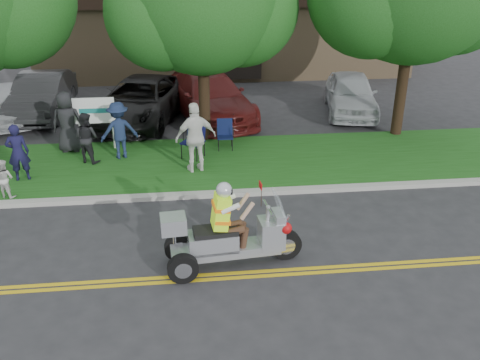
{
  "coord_description": "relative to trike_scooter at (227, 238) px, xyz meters",
  "views": [
    {
      "loc": [
        -0.07,
        -8.78,
        5.93
      ],
      "look_at": [
        1.1,
        2.0,
        0.92
      ],
      "focal_mm": 38.0,
      "sensor_mm": 36.0,
      "label": 1
    }
  ],
  "objects": [
    {
      "name": "trike_scooter",
      "position": [
        0.0,
        0.0,
        0.0
      ],
      "size": [
        2.86,
        1.0,
        1.87
      ],
      "rotation": [
        0.0,
        0.0,
        0.09
      ],
      "color": "black",
      "rests_on": "ground"
    },
    {
      "name": "curb",
      "position": [
        -0.6,
        3.16,
        -0.59
      ],
      "size": [
        60.0,
        0.25,
        0.12
      ],
      "primitive_type": "cube",
      "color": "#A8A89E",
      "rests_on": "ground"
    },
    {
      "name": "spectator_chair_b",
      "position": [
        -4.32,
        6.6,
        0.4
      ],
      "size": [
        0.94,
        0.63,
        1.89
      ],
      "primitive_type": "imported",
      "rotation": [
        0.0,
        0.0,
        3.17
      ],
      "color": "black",
      "rests_on": "grass_verge"
    },
    {
      "name": "lawn_chair_b",
      "position": [
        0.48,
        6.36,
        -0.03
      ],
      "size": [
        0.51,
        0.52,
        0.93
      ],
      "rotation": [
        0.0,
        0.0,
        -0.04
      ],
      "color": "black",
      "rests_on": "grass_verge"
    },
    {
      "name": "parked_car_far_right",
      "position": [
        5.64,
        9.91,
        0.11
      ],
      "size": [
        2.66,
        4.75,
        1.53
      ],
      "primitive_type": "imported",
      "rotation": [
        0.0,
        0.0,
        -0.2
      ],
      "color": "#B9BCC1",
      "rests_on": "ground"
    },
    {
      "name": "parked_car_left",
      "position": [
        -6.1,
        10.79,
        0.14
      ],
      "size": [
        1.72,
        4.83,
        1.58
      ],
      "primitive_type": "imported",
      "rotation": [
        0.0,
        0.0,
        -0.01
      ],
      "color": "#28282A",
      "rests_on": "ground"
    },
    {
      "name": "parked_car_right",
      "position": [
        0.2,
        9.88,
        0.17
      ],
      "size": [
        3.66,
        6.04,
        1.64
      ],
      "primitive_type": "imported",
      "rotation": [
        0.0,
        0.0,
        0.26
      ],
      "color": "#561514",
      "rests_on": "ground"
    },
    {
      "name": "tree_mid",
      "position": [
        -0.05,
        7.35,
        3.78
      ],
      "size": [
        5.88,
        4.8,
        7.05
      ],
      "color": "#332114",
      "rests_on": "ground"
    },
    {
      "name": "grass_verge",
      "position": [
        -0.6,
        5.31,
        -0.6
      ],
      "size": [
        60.0,
        4.0,
        0.1
      ],
      "primitive_type": "cube",
      "color": "#1B4D14",
      "rests_on": "ground"
    },
    {
      "name": "commercial_building",
      "position": [
        1.4,
        19.09,
        1.36
      ],
      "size": [
        18.0,
        8.2,
        4.0
      ],
      "color": "#9E7F5B",
      "rests_on": "ground"
    },
    {
      "name": "child_right",
      "position": [
        -5.33,
        3.51,
        -0.04
      ],
      "size": [
        0.6,
        0.54,
        1.01
      ],
      "primitive_type": "imported",
      "rotation": [
        0.0,
        0.0,
        2.76
      ],
      "color": "silver",
      "rests_on": "grass_verge"
    },
    {
      "name": "parked_car_mid",
      "position": [
        -2.34,
        9.68,
        0.13
      ],
      "size": [
        4.06,
        6.13,
        1.56
      ],
      "primitive_type": "imported",
      "rotation": [
        0.0,
        0.0,
        -0.28
      ],
      "color": "black",
      "rests_on": "ground"
    },
    {
      "name": "spectator_adult_mid",
      "position": [
        -3.62,
        5.66,
        0.2
      ],
      "size": [
        0.91,
        0.85,
        1.5
      ],
      "primitive_type": "imported",
      "rotation": [
        0.0,
        0.0,
        2.65
      ],
      "color": "black",
      "rests_on": "grass_verge"
    },
    {
      "name": "spectator_chair_a",
      "position": [
        -2.71,
        5.91,
        0.31
      ],
      "size": [
        1.25,
        0.94,
        1.71
      ],
      "primitive_type": "imported",
      "rotation": [
        0.0,
        0.0,
        3.45
      ],
      "color": "#1A2748",
      "rests_on": "grass_verge"
    },
    {
      "name": "spectator_adult_left",
      "position": [
        -5.24,
        4.56,
        0.25
      ],
      "size": [
        0.64,
        0.49,
        1.59
      ],
      "primitive_type": "imported",
      "rotation": [
        0.0,
        0.0,
        3.35
      ],
      "color": "#151438",
      "rests_on": "grass_verge"
    },
    {
      "name": "centerline_near",
      "position": [
        -0.6,
        -0.47,
        -0.65
      ],
      "size": [
        60.0,
        0.1,
        0.01
      ],
      "primitive_type": "cube",
      "color": "gold",
      "rests_on": "ground"
    },
    {
      "name": "business_sign",
      "position": [
        -3.5,
        6.71,
        0.6
      ],
      "size": [
        1.25,
        0.06,
        1.75
      ],
      "color": "silver",
      "rests_on": "ground"
    },
    {
      "name": "spectator_adult_right",
      "position": [
        -0.47,
        4.66,
        0.45
      ],
      "size": [
        1.25,
        0.78,
        1.99
      ],
      "primitive_type": "imported",
      "rotation": [
        0.0,
        0.0,
        3.41
      ],
      "color": "white",
      "rests_on": "grass_verge"
    },
    {
      "name": "centerline_far",
      "position": [
        -0.6,
        -0.31,
        -0.65
      ],
      "size": [
        60.0,
        0.1,
        0.01
      ],
      "primitive_type": "cube",
      "color": "gold",
      "rests_on": "ground"
    },
    {
      "name": "lawn_chair_a",
      "position": [
        -0.48,
        5.76,
        0.09
      ],
      "size": [
        0.83,
        0.84,
        1.13
      ],
      "rotation": [
        0.0,
        0.0,
        -0.53
      ],
      "color": "black",
      "rests_on": "grass_verge"
    },
    {
      "name": "parked_car_far_left",
      "position": [
        -7.27,
        10.15,
        0.03
      ],
      "size": [
        2.83,
        4.34,
        1.37
      ],
      "primitive_type": "imported",
      "rotation": [
        0.0,
        0.0,
        0.33
      ],
      "color": "silver",
      "rests_on": "ground"
    },
    {
      "name": "ground",
      "position": [
        -0.6,
        0.11,
        -0.65
      ],
      "size": [
        120.0,
        120.0,
        0.0
      ],
      "primitive_type": "plane",
      "color": "#28282B",
      "rests_on": "ground"
    }
  ]
}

